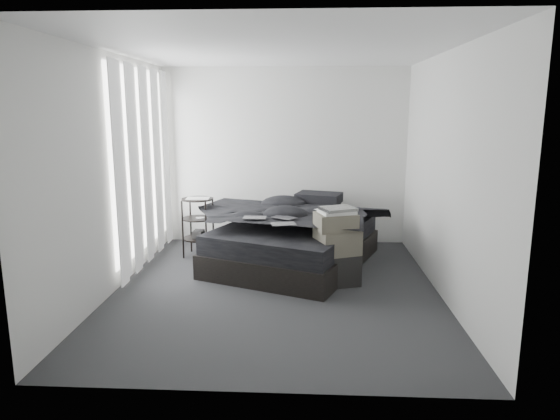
{
  "coord_description": "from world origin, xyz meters",
  "views": [
    {
      "loc": [
        0.33,
        -5.33,
        2.0
      ],
      "look_at": [
        0.0,
        0.8,
        0.75
      ],
      "focal_mm": 32.0,
      "sensor_mm": 36.0,
      "label": 1
    }
  ],
  "objects_px": {
    "bed": "(294,253)",
    "laptop": "(325,206)",
    "side_stand": "(198,227)",
    "box_lower": "(335,268)"
  },
  "relations": [
    {
      "from": "bed",
      "to": "side_stand",
      "type": "xyz_separation_m",
      "value": [
        -1.33,
        0.31,
        0.25
      ]
    },
    {
      "from": "box_lower",
      "to": "laptop",
      "type": "bearing_deg",
      "value": 99.61
    },
    {
      "from": "bed",
      "to": "laptop",
      "type": "relative_size",
      "value": 6.24
    },
    {
      "from": "bed",
      "to": "box_lower",
      "type": "distance_m",
      "value": 0.89
    },
    {
      "from": "bed",
      "to": "box_lower",
      "type": "height_order",
      "value": "box_lower"
    },
    {
      "from": "bed",
      "to": "box_lower",
      "type": "xyz_separation_m",
      "value": [
        0.5,
        -0.73,
        0.03
      ]
    },
    {
      "from": "bed",
      "to": "laptop",
      "type": "bearing_deg",
      "value": 7.5
    },
    {
      "from": "bed",
      "to": "box_lower",
      "type": "relative_size",
      "value": 4.44
    },
    {
      "from": "laptop",
      "to": "side_stand",
      "type": "bearing_deg",
      "value": -153.27
    },
    {
      "from": "bed",
      "to": "side_stand",
      "type": "height_order",
      "value": "side_stand"
    }
  ]
}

